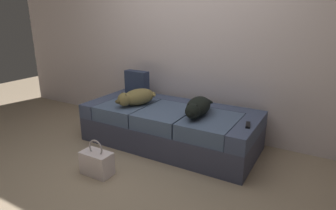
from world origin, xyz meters
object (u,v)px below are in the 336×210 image
(dog_tan, at_px, (136,97))
(tv_remote, at_px, (248,125))
(couch, at_px, (170,126))
(handbag, at_px, (97,163))
(throw_pillow, at_px, (137,83))
(dog_dark, at_px, (198,107))

(dog_tan, height_order, tv_remote, dog_tan)
(couch, xyz_separation_m, handbag, (-0.29, -0.99, -0.11))
(dog_tan, distance_m, throw_pillow, 0.46)
(dog_tan, height_order, throw_pillow, throw_pillow)
(couch, distance_m, dog_tan, 0.55)
(dog_dark, height_order, tv_remote, dog_dark)
(throw_pillow, relative_size, handbag, 0.90)
(handbag, bearing_deg, couch, 73.66)
(dog_tan, bearing_deg, couch, 14.94)
(couch, height_order, dog_tan, dog_tan)
(couch, relative_size, handbag, 5.57)
(couch, distance_m, dog_dark, 0.53)
(tv_remote, xyz_separation_m, throw_pillow, (-1.65, 0.38, 0.16))
(handbag, bearing_deg, tv_remote, 34.74)
(couch, relative_size, tv_remote, 14.04)
(tv_remote, height_order, handbag, tv_remote)
(tv_remote, distance_m, throw_pillow, 1.70)
(dog_dark, distance_m, tv_remote, 0.58)
(couch, xyz_separation_m, tv_remote, (0.97, -0.11, 0.25))
(dog_tan, relative_size, tv_remote, 3.75)
(tv_remote, bearing_deg, dog_dark, 164.15)
(throw_pillow, height_order, handbag, throw_pillow)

